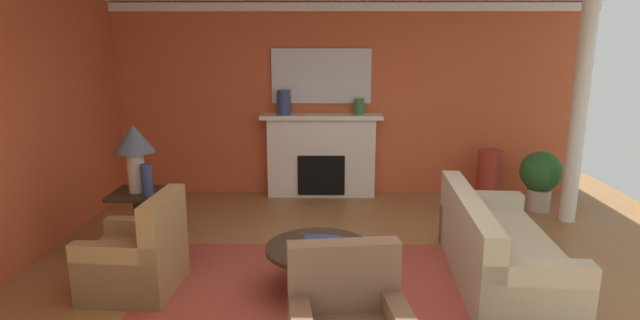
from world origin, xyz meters
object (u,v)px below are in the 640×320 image
at_px(sofa, 497,252).
at_px(vase_mantel_right, 359,107).
at_px(side_table, 140,218).
at_px(vase_on_side_table, 147,180).
at_px(armchair_near_window, 138,260).
at_px(fireplace, 321,158).
at_px(mantel_mirror, 321,76).
at_px(coffee_table, 319,258).
at_px(potted_plant, 540,176).
at_px(table_lamp, 134,145).
at_px(vase_tall_corner, 489,176).
at_px(vase_mantel_left, 284,103).

relative_size(sofa, vase_mantel_right, 9.07).
xyz_separation_m(side_table, vase_on_side_table, (0.15, -0.12, 0.47)).
distance_m(armchair_near_window, vase_mantel_right, 3.92).
distance_m(fireplace, mantel_mirror, 1.22).
height_order(coffee_table, vase_on_side_table, vase_on_side_table).
xyz_separation_m(armchair_near_window, potted_plant, (4.74, 2.44, 0.19)).
distance_m(coffee_table, table_lamp, 2.37).
bearing_deg(table_lamp, mantel_mirror, 48.83).
relative_size(armchair_near_window, vase_on_side_table, 2.79).
height_order(coffee_table, vase_tall_corner, vase_tall_corner).
distance_m(mantel_mirror, vase_on_side_table, 3.17).
xyz_separation_m(mantel_mirror, sofa, (1.75, -2.95, -1.50)).
xyz_separation_m(fireplace, vase_tall_corner, (2.44, -0.30, -0.20)).
height_order(side_table, vase_mantel_right, vase_mantel_right).
height_order(armchair_near_window, side_table, armchair_near_window).
distance_m(side_table, vase_mantel_left, 2.76).
bearing_deg(mantel_mirror, potted_plant, -14.08).
relative_size(side_table, potted_plant, 0.84).
distance_m(vase_mantel_right, potted_plant, 2.70).
distance_m(coffee_table, vase_tall_corner, 3.69).
height_order(side_table, vase_mantel_left, vase_mantel_left).
xyz_separation_m(vase_on_side_table, potted_plant, (4.88, 1.64, -0.38)).
xyz_separation_m(armchair_near_window, side_table, (-0.29, 0.92, 0.09)).
bearing_deg(vase_on_side_table, mantel_mirror, 52.46).
bearing_deg(armchair_near_window, vase_tall_corner, 33.87).
distance_m(vase_tall_corner, vase_on_side_table, 4.74).
bearing_deg(potted_plant, vase_tall_corner, 150.34).
bearing_deg(mantel_mirror, side_table, -131.17).
distance_m(armchair_near_window, vase_tall_corner, 4.99).
bearing_deg(side_table, coffee_table, -24.58).
bearing_deg(coffee_table, potted_plant, 38.73).
bearing_deg(fireplace, mantel_mirror, 90.00).
bearing_deg(vase_tall_corner, sofa, -105.10).
distance_m(vase_mantel_right, vase_on_side_table, 3.31).
xyz_separation_m(sofa, armchair_near_window, (-3.46, -0.24, 0.01)).
distance_m(armchair_near_window, vase_on_side_table, 0.99).
height_order(mantel_mirror, vase_mantel_right, mantel_mirror).
height_order(mantel_mirror, coffee_table, mantel_mirror).
bearing_deg(vase_on_side_table, vase_tall_corner, 24.83).
xyz_separation_m(vase_mantel_right, vase_on_side_table, (-2.39, -2.23, -0.50)).
height_order(table_lamp, vase_mantel_right, vase_mantel_right).
height_order(side_table, vase_tall_corner, vase_tall_corner).
height_order(vase_tall_corner, potted_plant, potted_plant).
bearing_deg(table_lamp, potted_plant, 16.80).
bearing_deg(vase_tall_corner, mantel_mirror, 170.22).
relative_size(vase_mantel_right, vase_on_side_table, 0.70).
xyz_separation_m(mantel_mirror, coffee_table, (0.00, -3.19, -1.46)).
relative_size(coffee_table, vase_on_side_table, 2.93).
height_order(fireplace, vase_mantel_right, vase_mantel_right).
relative_size(armchair_near_window, table_lamp, 1.27).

